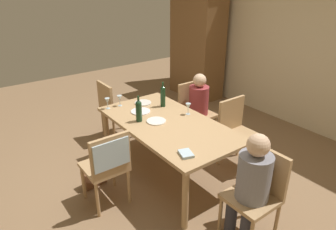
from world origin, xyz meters
The scene contains 21 objects.
ground_plane centered at (0.00, 0.00, 0.00)m, with size 10.00×10.00×0.00m, color #846647.
rear_room_partition centered at (0.00, 2.70, 1.35)m, with size 6.40×0.12×2.70m, color beige.
armoire_cabinet centered at (-2.03, 2.25, 1.10)m, with size 1.18×0.62×2.18m.
dining_table centered at (0.00, 0.00, 0.67)m, with size 1.87×0.99×0.74m.
chair_right_end centered at (1.31, 0.09, 0.53)m, with size 0.44×0.44×0.92m.
chair_far_left centered at (-0.51, 0.88, 0.53)m, with size 0.44×0.44×0.92m.
chair_left_end centered at (-1.31, -0.09, 0.53)m, with size 0.44×0.44×0.92m.
chair_far_right centered at (0.33, 0.88, 0.53)m, with size 0.44×0.44×0.92m.
chair_near centered at (0.12, -0.88, 0.59)m, with size 0.46×0.44×0.92m.
person_woman_host centered at (1.31, -0.03, 0.66)m, with size 0.31×0.36×1.14m.
person_man_bearded centered at (-0.39, 0.88, 0.64)m, with size 0.33×0.29×1.10m.
wine_bottle_tall_green centered at (-0.45, 0.25, 0.90)m, with size 0.07×0.07×0.34m.
wine_bottle_dark_red centered at (-0.24, -0.26, 0.89)m, with size 0.07×0.07×0.33m.
wine_glass_near_left centered at (-0.82, -0.39, 0.85)m, with size 0.07×0.07×0.15m.
wine_glass_centre centered at (-0.04, 0.35, 0.85)m, with size 0.07×0.07×0.15m.
wine_glass_near_right centered at (-0.81, -0.21, 0.85)m, with size 0.07×0.07×0.15m.
dinner_plate_host centered at (-0.11, -0.10, 0.75)m, with size 0.24×0.24×0.01m, color white.
dinner_plate_guest_left centered at (-0.70, 0.09, 0.75)m, with size 0.23×0.23×0.01m, color silver.
dinner_plate_guest_right centered at (-0.47, -0.10, 0.75)m, with size 0.25×0.25×0.01m, color white.
folded_napkin centered at (0.70, -0.30, 0.76)m, with size 0.16×0.12×0.03m, color #ADC6D6.
handbag centered at (-0.35, -0.88, 0.11)m, with size 0.28×0.12×0.22m, color brown.
Camera 1 is at (2.71, -2.00, 2.38)m, focal length 32.96 mm.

